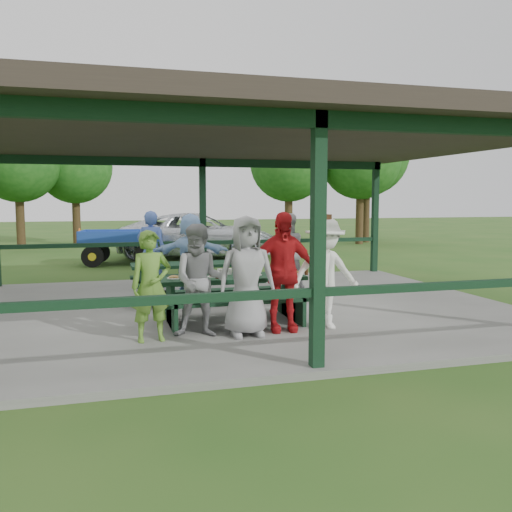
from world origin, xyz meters
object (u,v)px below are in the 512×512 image
object	(u,v)px
picnic_table_near	(232,293)
contestant_red	(282,272)
contestant_green	(151,286)
spectator_blue	(151,251)
picnic_table_far	(196,277)
farm_trailer	(121,246)
contestant_white_fedora	(325,273)
spectator_lblue	(191,254)
contestant_grey_mid	(247,276)
contestant_grey_left	(200,281)
pickup_truck	(199,235)
spectator_grey	(287,252)

from	to	relation	value
picnic_table_near	contestant_red	size ratio (longest dim) A/B	1.30
contestant_green	spectator_blue	xyz separation A→B (m)	(0.38, 4.39, 0.09)
picnic_table_near	picnic_table_far	world-z (taller)	same
picnic_table_far	farm_trailer	distance (m)	7.47
contestant_green	contestant_red	world-z (taller)	contestant_red
contestant_white_fedora	picnic_table_far	bearing A→B (deg)	123.38
spectator_lblue	spectator_blue	size ratio (longest dim) A/B	0.97
contestant_grey_mid	spectator_blue	bearing A→B (deg)	102.58
picnic_table_near	contestant_red	bearing A→B (deg)	-54.01
contestant_grey_left	contestant_green	bearing A→B (deg)	-160.73
contestant_grey_left	picnic_table_near	bearing A→B (deg)	63.31
picnic_table_near	pickup_truck	xyz separation A→B (m)	(1.32, 10.76, 0.23)
picnic_table_far	spectator_grey	world-z (taller)	spectator_grey
contestant_white_fedora	spectator_grey	size ratio (longest dim) A/B	1.05
picnic_table_far	spectator_grey	xyz separation A→B (m)	(2.17, 0.76, 0.37)
contestant_grey_left	contestant_red	distance (m)	1.25
spectator_lblue	pickup_truck	size ratio (longest dim) A/B	0.30
contestant_grey_mid	farm_trailer	bearing A→B (deg)	97.99
contestant_green	farm_trailer	bearing A→B (deg)	84.68
picnic_table_far	contestant_white_fedora	distance (m)	3.25
spectator_blue	contestant_white_fedora	bearing A→B (deg)	137.85
contestant_grey_left	pickup_truck	distance (m)	11.73
contestant_grey_left	contestant_red	bearing A→B (deg)	12.65
spectator_lblue	pickup_truck	bearing A→B (deg)	-87.12
contestant_grey_left	pickup_truck	world-z (taller)	contestant_grey_left
picnic_table_far	contestant_white_fedora	size ratio (longest dim) A/B	1.41
contestant_green	picnic_table_far	bearing A→B (deg)	63.22
contestant_grey_mid	spectator_lblue	size ratio (longest dim) A/B	1.03
spectator_lblue	picnic_table_near	bearing A→B (deg)	108.52
picnic_table_near	pickup_truck	size ratio (longest dim) A/B	0.41
contestant_grey_left	pickup_truck	xyz separation A→B (m)	(1.98, 11.56, -0.12)
contestant_grey_mid	contestant_white_fedora	xyz separation A→B (m)	(1.27, 0.10, -0.02)
spectator_lblue	pickup_truck	world-z (taller)	spectator_lblue
picnic_table_far	spectator_blue	xyz separation A→B (m)	(-0.73, 1.51, 0.40)
pickup_truck	spectator_grey	bearing A→B (deg)	-159.56
contestant_grey_left	spectator_lblue	xyz separation A→B (m)	(0.43, 3.60, 0.03)
picnic_table_near	spectator_blue	bearing A→B (deg)	105.79
pickup_truck	contestant_green	bearing A→B (deg)	-176.77
spectator_lblue	spectator_grey	xyz separation A→B (m)	(2.13, -0.04, -0.01)
picnic_table_near	spectator_grey	world-z (taller)	spectator_grey
picnic_table_far	spectator_blue	world-z (taller)	spectator_blue
pickup_truck	contestant_grey_left	bearing A→B (deg)	-173.48
contestant_grey_left	contestant_white_fedora	xyz separation A→B (m)	(1.93, -0.03, 0.04)
contestant_red	farm_trailer	distance (m)	10.39
picnic_table_near	spectator_lblue	xyz separation A→B (m)	(-0.23, 2.80, 0.38)
picnic_table_near	spectator_lblue	distance (m)	2.83
picnic_table_near	spectator_lblue	bearing A→B (deg)	94.66
spectator_grey	pickup_truck	size ratio (longest dim) A/B	0.29
pickup_truck	picnic_table_far	bearing A→B (deg)	-174.00
spectator_blue	contestant_red	bearing A→B (deg)	130.41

